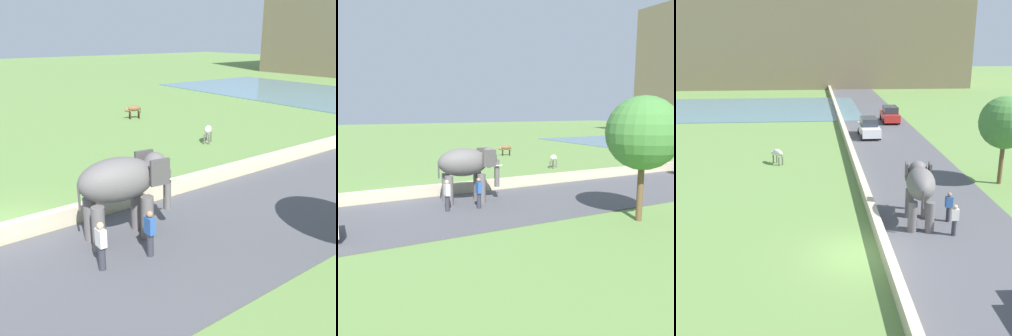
% 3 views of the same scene
% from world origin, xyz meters
% --- Properties ---
extents(ground_plane, '(220.00, 220.00, 0.00)m').
position_xyz_m(ground_plane, '(0.00, 0.00, 0.00)').
color(ground_plane, '#608442').
extents(barrier_wall, '(0.40, 110.00, 0.69)m').
position_xyz_m(barrier_wall, '(1.20, 18.00, 0.35)').
color(barrier_wall, beige).
rests_on(barrier_wall, ground).
extents(lake, '(36.00, 18.00, 0.08)m').
position_xyz_m(lake, '(-14.00, 39.11, 0.04)').
color(lake, slate).
rests_on(lake, ground).
extents(elephant, '(1.74, 3.55, 2.99)m').
position_xyz_m(elephant, '(3.45, 3.11, 2.04)').
color(elephant, '#605B5B').
rests_on(elephant, ground).
extents(person_beside_elephant, '(0.36, 0.22, 1.63)m').
position_xyz_m(person_beside_elephant, '(5.00, 3.09, 0.87)').
color(person_beside_elephant, '#33333D').
rests_on(person_beside_elephant, ground).
extents(person_trailing, '(0.36, 0.22, 1.63)m').
position_xyz_m(person_trailing, '(4.78, 1.50, 0.87)').
color(person_trailing, '#33333D').
rests_on(person_trailing, ground).
extents(cow_white, '(1.11, 1.31, 1.15)m').
position_xyz_m(cow_white, '(-4.48, 14.22, 0.84)').
color(cow_white, silver).
rests_on(cow_white, ground).
extents(cow_brown, '(0.75, 1.42, 1.15)m').
position_xyz_m(cow_brown, '(-14.03, 14.52, 0.84)').
color(cow_brown, brown).
rests_on(cow_brown, ground).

